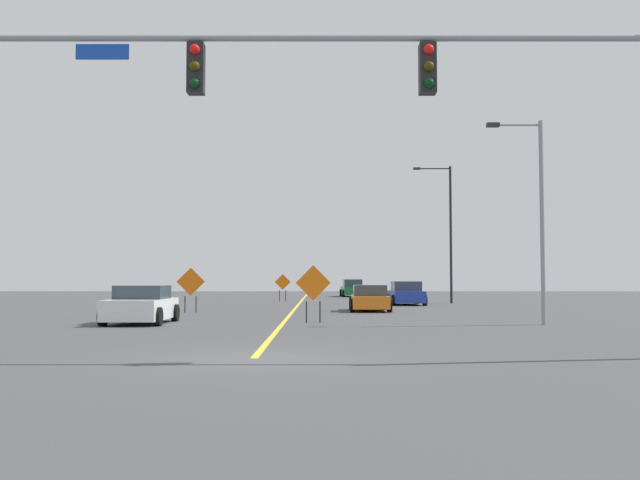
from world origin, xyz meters
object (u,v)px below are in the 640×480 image
Objects in this scene: construction_sign_left_lane at (285,284)px; car_green_passing at (354,289)px; construction_sign_right_lane at (315,286)px; construction_sign_left_shoulder at (193,284)px; car_blue_far at (408,294)px; street_lamp_far_right at (539,210)px; traffic_signal_assembly at (425,96)px; car_orange_distant at (372,299)px; street_lamp_mid_right at (450,227)px; car_white_mid at (143,306)px.

construction_sign_left_lane reaches higher than car_green_passing.
construction_sign_left_shoulder reaches higher than construction_sign_right_lane.
construction_sign_left_shoulder is 15.01m from car_blue_far.
street_lamp_far_right is 1.55× the size of car_green_passing.
car_green_passing is (0.73, 48.62, -4.68)m from traffic_signal_assembly.
construction_sign_left_lane is at bearing -113.24° from car_green_passing.
construction_sign_right_lane is at bearing -106.29° from car_orange_distant.
street_lamp_mid_right is 1.92× the size of car_green_passing.
car_green_passing is at bearing 96.91° from car_blue_far.
traffic_signal_assembly is 6.88× the size of construction_sign_right_lane.
car_green_passing is (-2.38, 19.61, 0.04)m from car_blue_far.
construction_sign_left_shoulder reaches higher than car_blue_far.
car_green_passing is (-5.45, 17.05, -4.25)m from street_lamp_mid_right.
construction_sign_left_lane is at bearing 95.62° from construction_sign_right_lane.
construction_sign_left_lane reaches higher than car_orange_distant.
construction_sign_left_shoulder is (-14.42, -12.35, -3.59)m from street_lamp_mid_right.
traffic_signal_assembly reaches higher than car_blue_far.
street_lamp_mid_right is 2.08× the size of car_blue_far.
street_lamp_far_right reaches higher than construction_sign_left_shoulder.
traffic_signal_assembly reaches higher than construction_sign_left_lane.
street_lamp_far_right reaches higher than construction_sign_right_lane.
car_orange_distant is (8.57, 1.59, -0.75)m from construction_sign_left_shoulder.
car_orange_distant is (-5.18, 10.38, -3.41)m from street_lamp_far_right.
construction_sign_left_lane is at bearing 158.71° from street_lamp_mid_right.
street_lamp_mid_right is 2.14× the size of car_orange_distant.
construction_sign_left_shoulder is at bearing -106.96° from car_green_passing.
car_orange_distant is (-5.85, -10.77, -4.34)m from street_lamp_mid_right.
car_blue_far is (3.11, 29.01, -4.72)m from traffic_signal_assembly.
car_green_passing reaches higher than car_white_mid.
car_blue_far is at bearing -83.09° from car_green_passing.
street_lamp_far_right is 38.64m from car_green_passing.
car_green_passing is (3.10, 37.08, -0.65)m from construction_sign_right_lane.
car_white_mid is at bearing 127.50° from traffic_signal_assembly.
car_green_passing is at bearing 76.14° from car_white_mid.
car_orange_distant is (2.71, 9.26, -0.74)m from construction_sign_right_lane.
car_white_mid is at bearing -125.72° from street_lamp_mid_right.
traffic_signal_assembly is 14.79m from car_white_mid.
traffic_signal_assembly is 3.47× the size of car_orange_distant.
construction_sign_left_shoulder is at bearing -169.52° from car_orange_distant.
construction_sign_right_lane is 0.99× the size of construction_sign_left_shoulder.
traffic_signal_assembly is 3.37× the size of car_blue_far.
street_lamp_far_right is 1.73× the size of car_orange_distant.
traffic_signal_assembly is 32.17m from street_lamp_mid_right.
construction_sign_left_lane is (-2.39, 24.29, -0.11)m from construction_sign_right_lane.
car_blue_far is 1.03× the size of car_orange_distant.
construction_sign_right_lane is 0.45× the size of car_green_passing.
car_white_mid is 0.84× the size of car_green_passing.
traffic_signal_assembly is at bearing -96.12° from car_blue_far.
traffic_signal_assembly is at bearing -82.43° from construction_sign_left_lane.
car_green_passing is at bearing 107.73° from street_lamp_mid_right.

